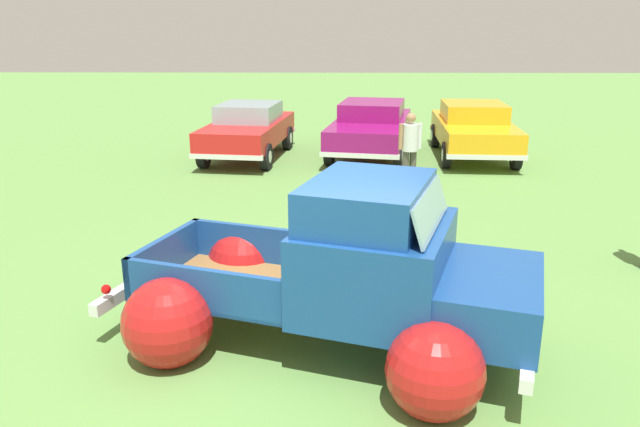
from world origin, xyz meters
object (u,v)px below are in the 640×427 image
Objects in this scene: vintage_pickup_truck at (352,283)px; show_car_0 at (248,129)px; show_car_2 at (473,128)px; spectator_0 at (410,145)px; show_car_1 at (371,126)px.

vintage_pickup_truck is 1.15× the size of show_car_0.
spectator_0 reaches higher than show_car_2.
show_car_2 is (6.00, 0.19, 0.00)m from show_car_0.
spectator_0 reaches higher than show_car_0.
show_car_0 is 4.87m from spectator_0.
spectator_0 is (1.52, 7.17, 0.15)m from vintage_pickup_truck.
spectator_0 is at bearing 96.33° from vintage_pickup_truck.
show_car_1 is 1.11× the size of show_car_2.
show_car_1 is at bearing 105.75° from show_car_0.
show_car_2 is (3.61, 10.26, 0.03)m from vintage_pickup_truck.
vintage_pickup_truck is 10.57m from show_car_1.
show_car_0 is at bearing -139.59° from spectator_0.
show_car_0 and show_car_2 have the same top height.
vintage_pickup_truck is at bearing 21.04° from show_car_0.
show_car_0 is 3.32m from show_car_1.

